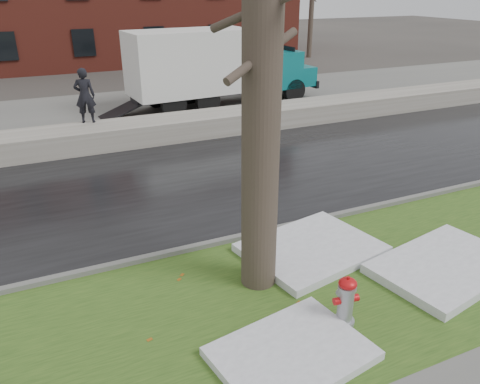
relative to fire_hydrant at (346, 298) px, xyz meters
name	(u,v)px	position (x,y,z in m)	size (l,w,h in m)	color
ground	(268,262)	(-0.24, 2.17, -0.51)	(120.00, 120.00, 0.00)	#47423D
verge	(301,295)	(-0.24, 0.92, -0.49)	(60.00, 4.50, 0.04)	#274717
road	(194,182)	(-0.24, 6.67, -0.50)	(60.00, 7.00, 0.03)	black
parking_lot	(129,112)	(-0.24, 15.17, -0.50)	(60.00, 9.00, 0.03)	slate
curb	(247,236)	(-0.24, 3.17, -0.44)	(60.00, 0.15, 0.14)	slate
snowbank	(154,130)	(-0.24, 10.87, -0.14)	(60.00, 1.60, 0.75)	#A39E95
bg_tree_right	(311,10)	(15.76, 26.17, 2.82)	(1.40, 1.62, 6.50)	brown
fire_hydrant	(346,298)	(0.00, 0.00, 0.00)	(0.44, 0.39, 0.89)	gray
tree	(262,61)	(-0.74, 1.63, 3.50)	(1.55, 1.77, 7.89)	brown
box_truck	(213,66)	(3.54, 14.71, 1.26)	(10.11, 2.98, 3.35)	black
worker	(85,96)	(-2.34, 11.47, 1.15)	(0.67, 0.44, 1.83)	black
snow_patch_near	(311,249)	(0.70, 2.07, -0.39)	(2.60, 2.00, 0.16)	white
snow_patch_far	(292,353)	(-1.16, -0.33, -0.40)	(2.20, 1.60, 0.14)	white
snow_patch_side	(446,266)	(2.70, 0.44, -0.38)	(2.80, 1.80, 0.18)	white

